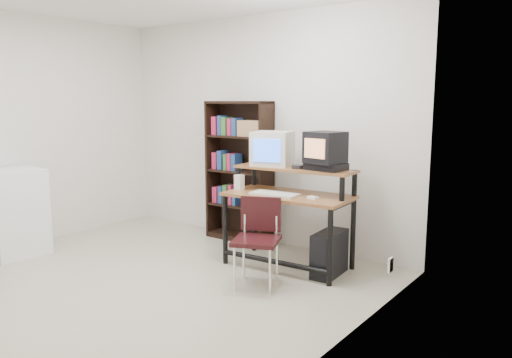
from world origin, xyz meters
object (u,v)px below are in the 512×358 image
Objects in this scene: bookshelf at (240,169)px; mini_fridge at (15,212)px; crt_tv at (325,147)px; school_chair at (258,232)px; pc_tower at (329,254)px; computer_desk at (289,198)px; crt_monitor at (272,149)px.

mini_fridge is at bearing -130.31° from bookshelf.
school_chair is at bearing -101.91° from crt_tv.
mini_fridge is (-3.02, -1.43, 0.25)m from pc_tower.
pc_tower is at bearing -4.07° from computer_desk.
pc_tower is (0.75, -0.13, -0.94)m from crt_monitor.
pc_tower is 0.49× the size of mini_fridge.
crt_monitor is 1.05× the size of pc_tower.
crt_monitor is 0.62m from crt_tv.
computer_desk is 2.94m from mini_fridge.
crt_monitor reaches higher than mini_fridge.
mini_fridge is (-1.56, -1.91, -0.38)m from bookshelf.
crt_tv reaches higher than school_chair.
crt_tv reaches higher than mini_fridge.
bookshelf is at bearing 150.56° from computer_desk.
pc_tower is 0.28× the size of bookshelf.
pc_tower is at bearing -27.23° from crt_monitor.
crt_tv is at bearing 17.33° from computer_desk.
mini_fridge is (-2.61, -0.85, -0.02)m from school_chair.
pc_tower is (0.46, -0.00, -0.48)m from computer_desk.
crt_monitor is 1.03m from school_chair.
pc_tower is (0.14, -0.12, -0.99)m from crt_tv.
crt_monitor reaches higher than computer_desk.
computer_desk is 1.38× the size of mini_fridge.
pc_tower is 1.66m from bookshelf.
mini_fridge is (-2.56, -1.43, -0.23)m from computer_desk.
computer_desk is 0.61m from crt_tv.
crt_monitor is 2.84m from mini_fridge.
bookshelf reaches higher than mini_fridge.
bookshelf is (-1.32, 0.35, -0.35)m from crt_tv.
computer_desk is 2.69× the size of crt_monitor.
crt_monitor reaches higher than school_chair.
bookshelf is (-1.00, 0.48, 0.15)m from computer_desk.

